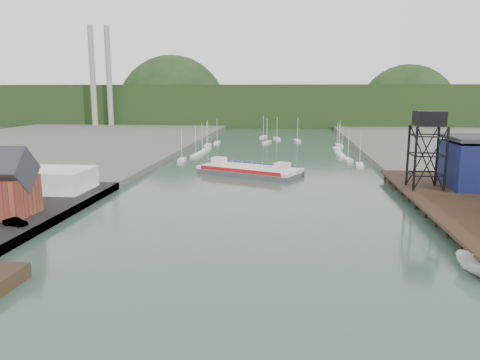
# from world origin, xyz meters

# --- Properties ---
(ground) EXTENTS (600.00, 600.00, 0.00)m
(ground) POSITION_xyz_m (0.00, 0.00, 0.00)
(ground) COLOR #304B3C
(ground) RESTS_ON ground
(east_pier) EXTENTS (14.00, 70.00, 2.45)m
(east_pier) POSITION_xyz_m (37.00, 45.00, 1.90)
(east_pier) COLOR black
(east_pier) RESTS_ON ground
(white_shed) EXTENTS (18.00, 12.00, 4.50)m
(white_shed) POSITION_xyz_m (-44.00, 50.00, 3.85)
(white_shed) COLOR silver
(white_shed) RESTS_ON west_quay
(lift_tower) EXTENTS (6.50, 6.50, 16.00)m
(lift_tower) POSITION_xyz_m (35.00, 58.00, 15.65)
(lift_tower) COLOR black
(lift_tower) RESTS_ON east_pier
(marina_sailboats) EXTENTS (57.71, 92.65, 0.90)m
(marina_sailboats) POSITION_xyz_m (0.08, 138.46, 0.35)
(marina_sailboats) COLOR silver
(marina_sailboats) RESTS_ON ground
(smokestacks) EXTENTS (11.20, 8.20, 60.00)m
(smokestacks) POSITION_xyz_m (-106.00, 232.50, 30.00)
(smokestacks) COLOR gray
(smokestacks) RESTS_ON ground
(distant_hills) EXTENTS (500.00, 120.00, 80.00)m
(distant_hills) POSITION_xyz_m (-3.98, 301.35, 10.38)
(distant_hills) COLOR black
(distant_hills) RESTS_ON ground
(chain_ferry) EXTENTS (29.44, 21.44, 3.94)m
(chain_ferry) POSITION_xyz_m (-3.92, 82.45, 1.13)
(chain_ferry) COLOR #474749
(chain_ferry) RESTS_ON ground
(motorboat) EXTENTS (3.91, 6.87, 2.50)m
(motorboat) POSITION_xyz_m (29.49, 15.09, 1.25)
(motorboat) COLOR silver
(motorboat) RESTS_ON ground
(car_west_b) EXTENTS (4.01, 2.07, 1.26)m
(car_west_b) POSITION_xyz_m (-35.15, 24.00, 2.23)
(car_west_b) COLOR #999999
(car_west_b) RESTS_ON west_quay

